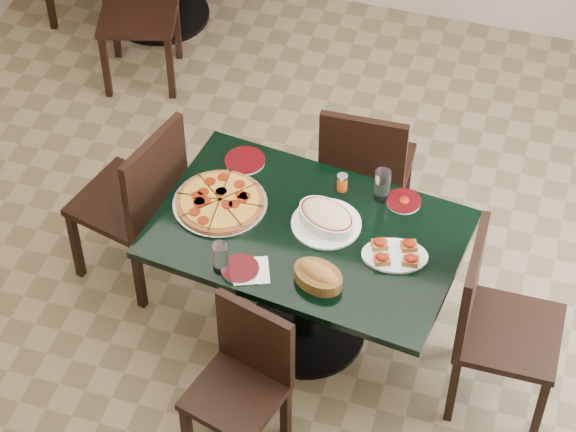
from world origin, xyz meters
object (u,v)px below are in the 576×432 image
(main_table, at_px, (307,257))
(chair_left, at_px, (139,197))
(chair_far, at_px, (365,166))
(chair_near, at_px, (244,376))
(pepperoni_pizza, at_px, (220,202))
(bread_basket, at_px, (318,276))
(chair_right, at_px, (492,318))
(lasagna_casserole, at_px, (326,218))
(bruschetta_platter, at_px, (395,253))

(main_table, bearing_deg, chair_left, 177.56)
(main_table, distance_m, chair_far, 0.73)
(chair_near, distance_m, pepperoni_pizza, 0.85)
(chair_near, height_order, pepperoni_pizza, chair_near)
(bread_basket, bearing_deg, chair_right, 32.76)
(lasagna_casserole, relative_size, bread_basket, 1.26)
(main_table, relative_size, bruschetta_platter, 4.45)
(chair_right, height_order, bruschetta_platter, chair_right)
(chair_right, distance_m, bruschetta_platter, 0.53)
(main_table, relative_size, bread_basket, 5.44)
(pepperoni_pizza, bearing_deg, lasagna_casserole, 1.97)
(chair_left, distance_m, bruschetta_platter, 1.37)
(chair_left, xyz_separation_m, lasagna_casserole, (0.99, -0.09, 0.23))
(chair_right, bearing_deg, main_table, 83.24)
(main_table, relative_size, chair_right, 1.52)
(chair_right, xyz_separation_m, pepperoni_pizza, (-1.34, 0.15, 0.21))
(lasagna_casserole, distance_m, bruschetta_platter, 0.37)
(pepperoni_pizza, bearing_deg, chair_right, -6.25)
(bread_basket, height_order, bruschetta_platter, bread_basket)
(pepperoni_pizza, height_order, bruschetta_platter, bruschetta_platter)
(chair_left, xyz_separation_m, bruschetta_platter, (1.34, -0.19, 0.21))
(chair_far, distance_m, chair_right, 1.15)
(chair_far, xyz_separation_m, pepperoni_pizza, (-0.55, -0.68, 0.24))
(main_table, height_order, chair_left, chair_left)
(main_table, bearing_deg, chair_right, 0.56)
(main_table, distance_m, chair_left, 0.93)
(chair_far, distance_m, bread_basket, 1.04)
(main_table, relative_size, chair_far, 1.59)
(pepperoni_pizza, bearing_deg, bruschetta_platter, -5.70)
(chair_left, xyz_separation_m, pepperoni_pizza, (0.47, -0.10, 0.20))
(chair_near, xyz_separation_m, chair_right, (1.00, 0.56, 0.10))
(pepperoni_pizza, relative_size, bruschetta_platter, 1.33)
(bread_basket, bearing_deg, chair_near, -101.45)
(lasagna_casserole, height_order, bread_basket, bread_basket)
(chair_left, bearing_deg, chair_far, 133.87)
(chair_right, relative_size, chair_left, 0.99)
(bread_basket, bearing_deg, chair_far, 111.00)
(lasagna_casserole, bearing_deg, main_table, -111.98)
(chair_near, bearing_deg, lasagna_casserole, 92.32)
(bread_basket, relative_size, bruschetta_platter, 0.82)
(bread_basket, bearing_deg, bruschetta_platter, 59.23)
(chair_far, relative_size, chair_left, 0.95)
(main_table, distance_m, chair_right, 0.90)
(chair_near, height_order, chair_right, chair_right)
(chair_far, height_order, chair_near, chair_far)
(chair_left, distance_m, pepperoni_pizza, 0.52)
(chair_right, relative_size, bruschetta_platter, 2.92)
(chair_near, xyz_separation_m, lasagna_casserole, (0.17, 0.73, 0.34))
(chair_right, height_order, lasagna_casserole, chair_right)
(main_table, bearing_deg, lasagna_casserole, 49.54)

